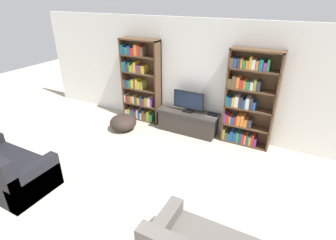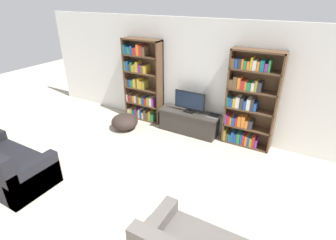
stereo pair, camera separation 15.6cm
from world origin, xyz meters
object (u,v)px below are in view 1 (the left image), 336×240
(television, at_px, (189,101))
(bookshelf_right, at_px, (247,101))
(tv_stand, at_px, (188,122))
(beanbag_ottoman, at_px, (123,122))
(bookshelf_left, at_px, (140,83))
(couch_left_sectional, at_px, (4,170))
(laptop, at_px, (213,115))

(television, bearing_deg, bookshelf_right, 5.17)
(tv_stand, bearing_deg, beanbag_ottoman, -156.58)
(tv_stand, xyz_separation_m, television, (-0.00, 0.00, 0.53))
(bookshelf_right, bearing_deg, bookshelf_left, -179.98)
(bookshelf_right, height_order, couch_left_sectional, bookshelf_right)
(television, relative_size, laptop, 2.66)
(television, bearing_deg, tv_stand, -90.00)
(laptop, xyz_separation_m, beanbag_ottoman, (-2.04, -0.70, -0.36))
(bookshelf_right, xyz_separation_m, couch_left_sectional, (-3.30, -3.41, -0.71))
(bookshelf_left, xyz_separation_m, couch_left_sectional, (-0.60, -3.41, -0.68))
(bookshelf_left, xyz_separation_m, laptop, (1.99, -0.05, -0.44))
(bookshelf_left, distance_m, laptop, 2.04)
(couch_left_sectional, bearing_deg, beanbag_ottoman, 78.26)
(laptop, bearing_deg, bookshelf_left, 178.49)
(bookshelf_right, relative_size, couch_left_sectional, 1.24)
(bookshelf_left, distance_m, bookshelf_right, 2.70)
(bookshelf_left, xyz_separation_m, television, (1.41, -0.12, -0.19))
(tv_stand, distance_m, laptop, 0.65)
(bookshelf_left, height_order, tv_stand, bookshelf_left)
(television, bearing_deg, couch_left_sectional, -121.34)
(couch_left_sectional, distance_m, beanbag_ottoman, 2.72)
(television, xyz_separation_m, laptop, (0.59, 0.06, -0.25))
(laptop, bearing_deg, couch_left_sectional, -127.67)
(bookshelf_right, distance_m, beanbag_ottoman, 2.97)
(couch_left_sectional, relative_size, beanbag_ottoman, 2.58)
(tv_stand, height_order, beanbag_ottoman, tv_stand)
(laptop, distance_m, beanbag_ottoman, 2.19)
(laptop, bearing_deg, bookshelf_right, 4.30)
(couch_left_sectional, bearing_deg, laptop, 52.33)
(bookshelf_left, height_order, laptop, bookshelf_left)
(tv_stand, distance_m, couch_left_sectional, 3.86)
(laptop, bearing_deg, television, -173.78)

